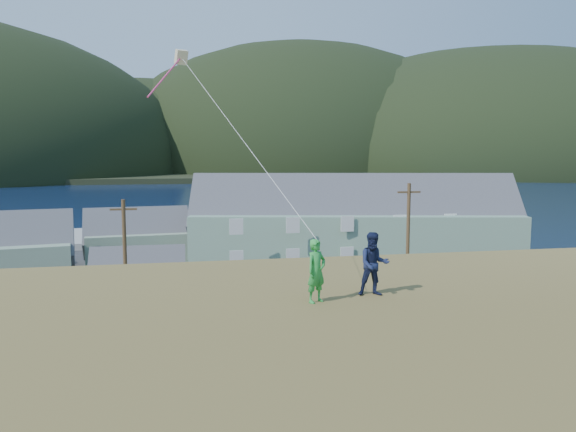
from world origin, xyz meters
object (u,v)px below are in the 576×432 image
at_px(shed_palegreen_near, 8,253).
at_px(kite_flyer_navy, 374,264).
at_px(shed_white, 138,280).
at_px(lodge, 353,224).
at_px(kite_flyer_green, 316,271).
at_px(wharf, 137,237).
at_px(shed_palegreen_far, 137,238).

distance_m(shed_palegreen_near, kite_flyer_navy, 40.89).
bearing_deg(shed_white, lodge, 29.97).
distance_m(lodge, kite_flyer_green, 40.23).
relative_size(shed_white, kite_flyer_navy, 3.70).
bearing_deg(wharf, kite_flyer_green, -81.15).
xyz_separation_m(lodge, shed_palegreen_near, (-31.12, -2.07, -1.43)).
height_order(wharf, kite_flyer_navy, kite_flyer_navy).
xyz_separation_m(lodge, shed_white, (-19.84, -11.31, -2.20)).
xyz_separation_m(wharf, shed_white, (2.46, -32.45, 1.64)).
relative_size(lodge, shed_white, 4.81).
relative_size(shed_palegreen_far, kite_flyer_green, 6.21).
bearing_deg(lodge, shed_white, -139.02).
bearing_deg(shed_palegreen_far, shed_white, -91.60).
bearing_deg(shed_palegreen_far, kite_flyer_navy, -82.96).
bearing_deg(kite_flyer_navy, kite_flyer_green, -159.90).
distance_m(wharf, kite_flyer_green, 60.18).
bearing_deg(kite_flyer_navy, shed_palegreen_near, 126.82).
distance_m(lodge, kite_flyer_navy, 39.31).
distance_m(wharf, shed_palegreen_near, 24.95).
bearing_deg(lodge, shed_palegreen_near, -164.91).
bearing_deg(shed_palegreen_near, kite_flyer_green, -72.47).
xyz_separation_m(shed_white, kite_flyer_green, (6.73, -26.54, 5.98)).
xyz_separation_m(kite_flyer_green, kite_flyer_navy, (1.80, 0.40, 0.04)).
distance_m(shed_white, kite_flyer_navy, 28.15).
xyz_separation_m(shed_palegreen_far, kite_flyer_green, (7.95, -43.50, 5.41)).
relative_size(wharf, kite_flyer_green, 14.83).
distance_m(wharf, lodge, 30.96).
height_order(wharf, shed_palegreen_far, shed_palegreen_far).
distance_m(lodge, shed_white, 22.94).
bearing_deg(shed_palegreen_near, kite_flyer_navy, -69.94).
bearing_deg(kite_flyer_green, lodge, 39.45).
distance_m(shed_palegreen_near, shed_palegreen_far, 12.69).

